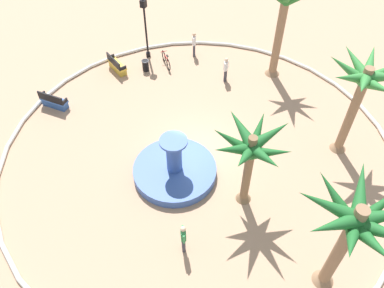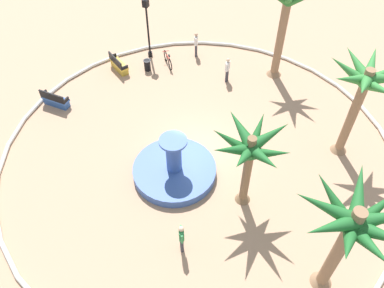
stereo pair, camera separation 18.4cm
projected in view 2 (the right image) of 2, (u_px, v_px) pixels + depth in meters
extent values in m
plane|color=tan|center=(199.00, 151.00, 19.66)|extent=(80.00, 80.00, 0.00)
torus|color=silver|center=(199.00, 150.00, 19.59)|extent=(19.69, 19.69, 0.20)
cylinder|color=#38569E|center=(175.00, 171.00, 18.51)|extent=(3.96, 3.96, 0.45)
cylinder|color=teal|center=(175.00, 171.00, 18.54)|extent=(3.48, 3.48, 0.34)
cylinder|color=#38569E|center=(174.00, 155.00, 17.70)|extent=(0.71, 0.71, 1.77)
cylinder|color=#3D5FAD|center=(173.00, 141.00, 17.00)|extent=(1.27, 1.27, 0.12)
cylinder|color=#8E6B4C|center=(338.00, 252.00, 13.23)|extent=(0.44, 0.44, 4.93)
cone|color=#8E6B4C|center=(322.00, 279.00, 14.86)|extent=(0.84, 0.84, 0.50)
cone|color=#1E6028|center=(326.00, 207.00, 11.84)|extent=(2.10, 0.72, 1.06)
cone|color=#1E6028|center=(332.00, 227.00, 11.39)|extent=(1.82, 1.88, 1.09)
cone|color=#1E6028|center=(349.00, 243.00, 11.24)|extent=(0.73, 2.05, 1.41)
cone|color=#1E6028|center=(370.00, 246.00, 11.17)|extent=(1.62, 1.97, 1.41)
cone|color=#1E6028|center=(376.00, 209.00, 12.07)|extent=(1.64, 1.93, 1.48)
cone|color=#1E6028|center=(359.00, 192.00, 12.24)|extent=(0.80, 2.11, 1.09)
cone|color=#1E6028|center=(335.00, 201.00, 12.27)|extent=(1.99, 1.54, 1.46)
cylinder|color=#8E6B4C|center=(281.00, 35.00, 21.96)|extent=(0.47, 0.47, 5.54)
cone|color=#8E6B4C|center=(274.00, 71.00, 23.81)|extent=(0.89, 0.89, 0.50)
cone|color=#28702D|center=(290.00, 0.00, 19.67)|extent=(1.02, 1.80, 1.17)
cylinder|color=brown|center=(247.00, 171.00, 16.20)|extent=(0.37, 0.37, 4.01)
cone|color=brown|center=(243.00, 196.00, 17.49)|extent=(0.70, 0.70, 0.50)
cone|color=#1E6028|center=(232.00, 142.00, 15.19)|extent=(1.88, 0.80, 1.34)
cone|color=#1E6028|center=(232.00, 150.00, 14.76)|extent=(1.68, 1.72, 1.19)
cone|color=#1E6028|center=(244.00, 159.00, 14.51)|extent=(0.65, 1.86, 1.24)
cone|color=#1E6028|center=(263.00, 158.00, 14.45)|extent=(1.79, 1.60, 1.15)
cone|color=#1E6028|center=(270.00, 153.00, 14.80)|extent=(1.85, 0.70, 1.37)
cone|color=#1E6028|center=(270.00, 135.00, 15.17)|extent=(1.58, 1.81, 1.03)
cone|color=#1E6028|center=(257.00, 133.00, 15.52)|extent=(0.59, 1.82, 1.37)
cone|color=#1E6028|center=(240.00, 128.00, 15.41)|extent=(1.78, 1.61, 0.99)
cylinder|color=#8E6B4C|center=(353.00, 114.00, 17.89)|extent=(0.43, 0.43, 4.97)
cone|color=#8E6B4C|center=(339.00, 147.00, 19.53)|extent=(0.81, 0.81, 0.50)
cone|color=#337F38|center=(348.00, 70.00, 16.63)|extent=(1.95, 0.78, 1.23)
cone|color=#337F38|center=(351.00, 79.00, 16.07)|extent=(1.75, 1.74, 1.08)
cone|color=#337F38|center=(365.00, 86.00, 15.73)|extent=(0.71, 1.95, 1.02)
cone|color=#337F38|center=(379.00, 89.00, 15.77)|extent=(1.60, 1.85, 1.22)
cone|color=#337F38|center=(372.00, 63.00, 16.79)|extent=(0.58, 1.91, 1.00)
cone|color=#337F38|center=(357.00, 63.00, 16.83)|extent=(1.71, 1.78, 1.05)
cube|color=#335BA8|center=(55.00, 99.00, 21.73)|extent=(1.61, 0.52, 0.12)
cube|color=black|center=(52.00, 97.00, 21.37)|extent=(1.60, 0.10, 0.50)
cube|color=#2B4E8F|center=(57.00, 102.00, 21.91)|extent=(1.48, 0.48, 0.39)
cube|color=black|center=(44.00, 93.00, 21.83)|extent=(0.09, 0.45, 0.24)
cube|color=black|center=(66.00, 100.00, 21.42)|extent=(0.09, 0.45, 0.24)
cube|color=gold|center=(119.00, 64.00, 23.98)|extent=(1.64, 1.23, 0.12)
cube|color=black|center=(115.00, 61.00, 23.67)|extent=(1.43, 0.87, 0.50)
cube|color=gold|center=(120.00, 67.00, 24.16)|extent=(1.50, 1.13, 0.39)
cube|color=black|center=(113.00, 56.00, 24.29)|extent=(0.29, 0.43, 0.24)
cube|color=black|center=(125.00, 68.00, 23.46)|extent=(0.29, 0.43, 0.24)
cylinder|color=black|center=(148.00, 33.00, 24.06)|extent=(0.12, 0.12, 3.42)
cylinder|color=black|center=(150.00, 54.00, 25.21)|extent=(0.28, 0.28, 0.30)
cube|color=black|center=(146.00, 3.00, 22.65)|extent=(0.32, 0.32, 0.44)
sphere|color=#F2EDCC|center=(146.00, 3.00, 22.65)|extent=(0.22, 0.22, 0.22)
cylinder|color=black|center=(147.00, 65.00, 24.04)|extent=(0.40, 0.40, 0.70)
torus|color=#4C4C51|center=(147.00, 61.00, 23.78)|extent=(0.46, 0.46, 0.06)
torus|color=black|center=(166.00, 56.00, 24.71)|extent=(0.54, 0.56, 0.72)
torus|color=black|center=(170.00, 65.00, 24.07)|extent=(0.54, 0.56, 0.72)
cylinder|color=#B21919|center=(168.00, 57.00, 24.22)|extent=(0.69, 0.72, 0.05)
cylinder|color=#B21919|center=(169.00, 58.00, 23.89)|extent=(0.04, 0.04, 0.30)
cube|color=black|center=(169.00, 56.00, 23.76)|extent=(0.21, 0.21, 0.06)
cylinder|color=#B21919|center=(166.00, 51.00, 24.41)|extent=(0.34, 0.32, 0.03)
cylinder|color=#33333D|center=(196.00, 49.00, 25.10)|extent=(0.14, 0.14, 0.86)
cylinder|color=#33333D|center=(196.00, 51.00, 24.97)|extent=(0.14, 0.14, 0.86)
cube|color=white|center=(196.00, 40.00, 24.51)|extent=(0.30, 0.39, 0.56)
sphere|color=tan|center=(196.00, 35.00, 24.22)|extent=(0.22, 0.22, 0.22)
cylinder|color=white|center=(196.00, 38.00, 24.66)|extent=(0.09, 0.09, 0.53)
cylinder|color=white|center=(196.00, 42.00, 24.36)|extent=(0.09, 0.09, 0.53)
cylinder|color=#33333D|center=(227.00, 74.00, 23.30)|extent=(0.14, 0.14, 0.82)
cylinder|color=#33333D|center=(226.00, 76.00, 23.19)|extent=(0.14, 0.14, 0.82)
cube|color=white|center=(228.00, 66.00, 22.74)|extent=(0.21, 0.35, 0.56)
sphere|color=beige|center=(228.00, 60.00, 22.45)|extent=(0.22, 0.22, 0.22)
cylinder|color=white|center=(229.00, 64.00, 22.88)|extent=(0.09, 0.09, 0.53)
cylinder|color=white|center=(226.00, 68.00, 22.60)|extent=(0.09, 0.09, 0.53)
cylinder|color=#33333D|center=(182.00, 245.00, 15.60)|extent=(0.14, 0.14, 0.91)
cylinder|color=#33333D|center=(182.00, 241.00, 15.72)|extent=(0.14, 0.14, 0.91)
cube|color=#338C4C|center=(181.00, 234.00, 15.12)|extent=(0.35, 0.39, 0.56)
sphere|color=beige|center=(181.00, 229.00, 14.82)|extent=(0.22, 0.22, 0.22)
cylinder|color=#338C4C|center=(182.00, 239.00, 14.97)|extent=(0.09, 0.09, 0.53)
cylinder|color=#338C4C|center=(181.00, 229.00, 15.27)|extent=(0.09, 0.09, 0.53)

